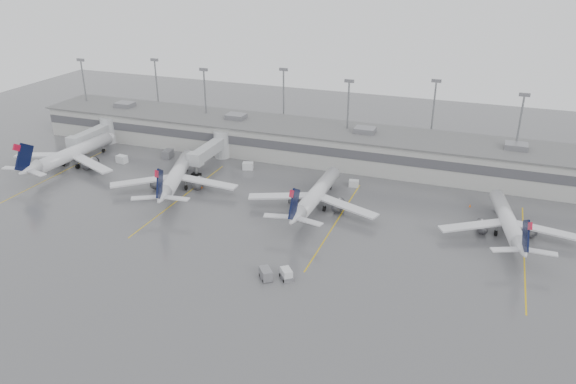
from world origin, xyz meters
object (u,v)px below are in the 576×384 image
(jet_mid_right, at_px, (315,195))
(baggage_tug, at_px, (286,275))
(jet_mid_left, at_px, (176,176))
(jet_far_right, at_px, (508,221))
(jet_far_left, at_px, (70,154))

(jet_mid_right, distance_m, baggage_tug, 27.79)
(jet_mid_left, distance_m, jet_far_right, 70.34)
(jet_mid_left, bearing_deg, jet_mid_right, -16.06)
(jet_mid_right, bearing_deg, baggage_tug, -81.48)
(jet_mid_right, relative_size, jet_far_right, 1.08)
(jet_mid_left, relative_size, jet_mid_right, 0.99)
(baggage_tug, bearing_deg, jet_far_left, 117.05)
(jet_far_left, height_order, jet_mid_right, jet_far_left)
(jet_far_right, bearing_deg, jet_far_left, 167.99)
(jet_mid_right, xyz_separation_m, baggage_tug, (3.74, -27.43, -2.47))
(jet_far_left, xyz_separation_m, jet_mid_left, (31.71, -3.29, -0.12))
(jet_mid_left, bearing_deg, baggage_tug, -53.79)
(jet_mid_left, relative_size, baggage_tug, 9.69)
(jet_far_right, relative_size, baggage_tug, 9.03)
(jet_mid_right, distance_m, jet_far_right, 37.74)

